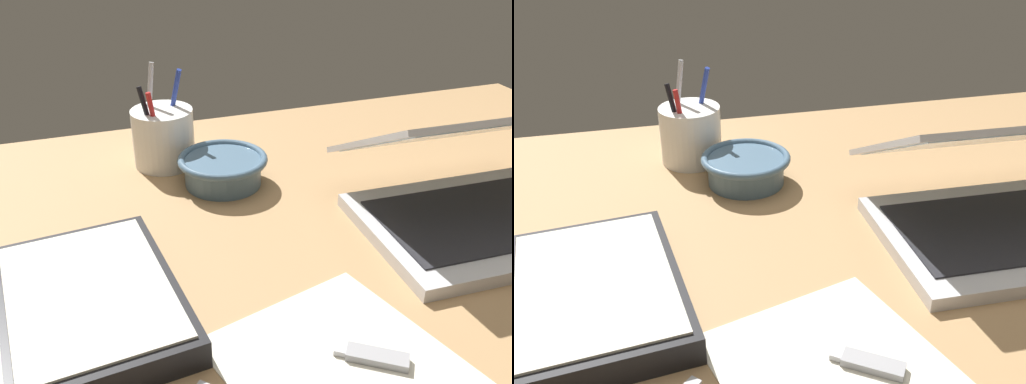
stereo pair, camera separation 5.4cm
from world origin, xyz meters
The scene contains 6 objects.
desk_top centered at (0.00, 0.00, 1.00)cm, with size 140.00×100.00×2.00cm, color tan.
laptop centered at (24.94, 0.80, 6.84)cm, with size 32.93×29.10×17.66cm.
bowl centered at (-4.40, 22.62, 4.62)cm, with size 13.72×13.72×4.67cm.
pen_cup centered at (-11.50, 32.64, 6.80)cm, with size 9.91×9.91×16.34cm.
planner centered at (-34.72, -2.94, 3.75)cm, with size 37.42×28.90×3.68cm.
usb_drive centered at (-0.92, -18.06, 2.50)cm, with size 6.80×5.46×1.00cm.
Camera 1 is at (-25.14, -52.92, 42.87)cm, focal length 40.00 mm.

